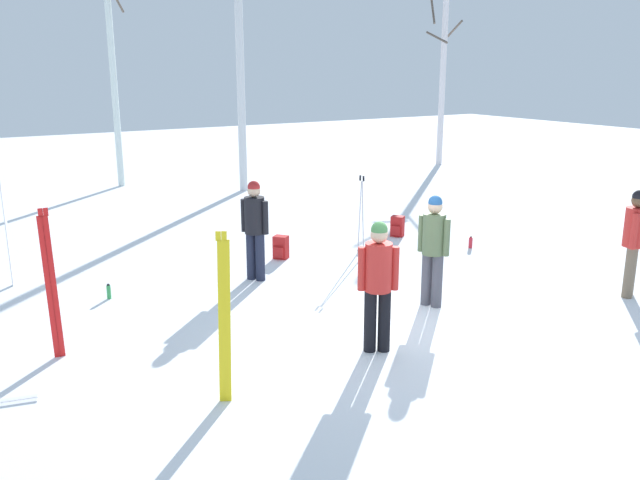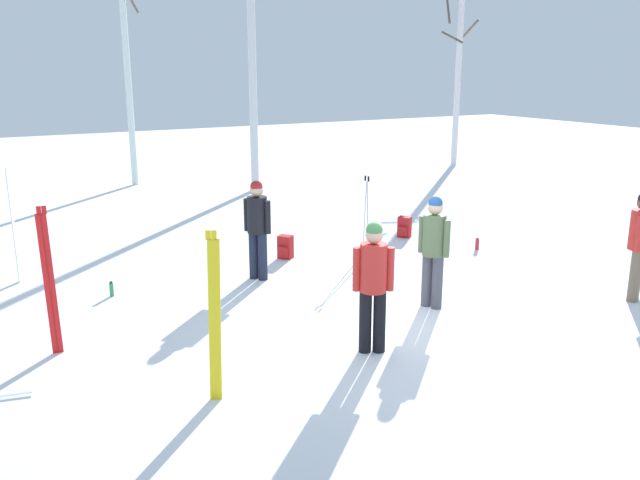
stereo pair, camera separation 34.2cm
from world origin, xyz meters
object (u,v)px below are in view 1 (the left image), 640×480
object	(u,v)px
person_3	(634,236)
birch_tree_4	(240,66)
backpack_1	(281,248)
ski_pair_planted_1	(7,229)
birch_tree_5	(443,65)
person_1	(433,244)
ski_pair_planted_2	(224,319)
person_0	(378,278)
person_2	(255,224)
water_bottle_1	(471,242)
ski_pair_planted_0	(51,285)
backpack_0	(397,227)
ski_poles_0	(361,213)
water_bottle_0	(109,292)
birch_tree_3	(111,47)

from	to	relation	value
person_3	birch_tree_4	bearing A→B (deg)	96.82
backpack_1	birch_tree_4	distance (m)	7.89
ski_pair_planted_1	birch_tree_5	size ratio (longest dim) A/B	0.28
person_1	ski_pair_planted_2	size ratio (longest dim) A/B	0.89
person_0	birch_tree_5	world-z (taller)	birch_tree_5
backpack_1	birch_tree_5	xyz separation A→B (m)	(10.72, 7.80, 3.32)
person_2	water_bottle_1	size ratio (longest dim) A/B	6.87
birch_tree_5	ski_pair_planted_2	bearing A→B (deg)	-138.12
person_3	ski_pair_planted_2	world-z (taller)	ski_pair_planted_2
person_0	ski_pair_planted_0	bearing A→B (deg)	151.46
ski_pair_planted_0	backpack_0	bearing A→B (deg)	19.50
water_bottle_1	person_3	bearing A→B (deg)	-87.81
person_3	backpack_1	world-z (taller)	person_3
ski_pair_planted_2	ski_poles_0	world-z (taller)	ski_pair_planted_2
ski_pair_planted_2	water_bottle_1	world-z (taller)	ski_pair_planted_2
person_0	ski_pair_planted_2	size ratio (longest dim) A/B	0.89
birch_tree_4	person_2	bearing A→B (deg)	-113.51
ski_pair_planted_0	birch_tree_4	world-z (taller)	birch_tree_4
person_3	water_bottle_0	size ratio (longest dim) A/B	7.06
water_bottle_0	ski_poles_0	bearing A→B (deg)	0.04
person_3	water_bottle_0	world-z (taller)	person_3
ski_poles_0	birch_tree_3	bearing A→B (deg)	100.95
person_0	ski_pair_planted_0	size ratio (longest dim) A/B	0.89
ski_pair_planted_0	backpack_0	distance (m)	7.89
person_2	backpack_1	xyz separation A→B (m)	(0.96, 0.91, -0.77)
person_0	water_bottle_0	world-z (taller)	person_0
water_bottle_1	ski_poles_0	bearing A→B (deg)	160.91
person_0	person_1	bearing A→B (deg)	28.50
ski_pair_planted_1	person_3	bearing A→B (deg)	-34.19
person_2	person_3	xyz separation A→B (m)	(4.71, -3.83, 0.00)
ski_poles_0	person_3	bearing A→B (deg)	-61.15
person_2	ski_poles_0	world-z (taller)	person_2
ski_pair_planted_2	ski_poles_0	size ratio (longest dim) A/B	1.24
backpack_0	birch_tree_4	size ratio (longest dim) A/B	0.07
person_2	backpack_1	size ratio (longest dim) A/B	3.90
ski_pair_planted_0	water_bottle_1	bearing A→B (deg)	7.79
birch_tree_5	water_bottle_1	bearing A→B (deg)	-127.91
water_bottle_0	birch_tree_5	world-z (taller)	birch_tree_5
backpack_1	water_bottle_1	distance (m)	3.85
ski_pair_planted_2	birch_tree_5	bearing A→B (deg)	41.88
backpack_0	birch_tree_4	xyz separation A→B (m)	(-0.56, 6.56, 3.32)
person_1	person_3	xyz separation A→B (m)	(2.97, -1.30, 0.00)
ski_pair_planted_0	birch_tree_3	bearing A→B (deg)	71.37
water_bottle_1	birch_tree_3	distance (m)	12.14
ski_pair_planted_0	ski_pair_planted_2	xyz separation A→B (m)	(1.37, -2.16, 0.00)
person_0	ski_pair_planted_2	xyz separation A→B (m)	(-2.18, -0.23, -0.02)
water_bottle_0	water_bottle_1	world-z (taller)	water_bottle_1
ski_pair_planted_1	birch_tree_4	distance (m)	9.43
ski_pair_planted_2	birch_tree_3	bearing A→B (deg)	79.39
ski_poles_0	person_1	bearing A→B (deg)	-103.25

